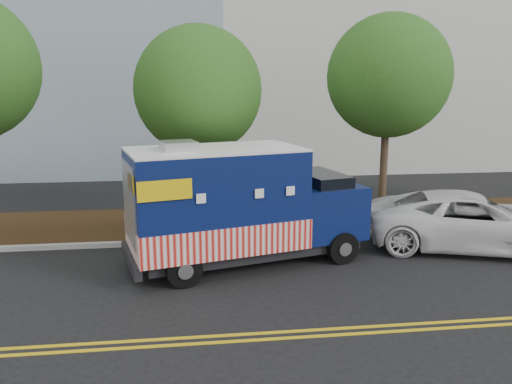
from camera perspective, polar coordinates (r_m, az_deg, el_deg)
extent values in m
plane|color=black|center=(14.31, -8.55, -7.68)|extent=(120.00, 120.00, 0.00)
cube|color=#9E9E99|center=(15.61, -8.44, -5.66)|extent=(120.00, 0.18, 0.15)
cube|color=black|center=(17.61, -8.30, -3.55)|extent=(120.00, 4.00, 0.15)
cube|color=gold|center=(10.24, -9.14, -16.20)|extent=(120.00, 0.10, 0.01)
cube|color=gold|center=(10.02, -9.19, -16.88)|extent=(120.00, 0.10, 0.01)
cylinder|color=#38281C|center=(17.06, -6.39, 1.91)|extent=(0.26, 0.26, 3.58)
sphere|color=#1A4A14|center=(16.77, -6.62, 11.49)|extent=(4.20, 4.20, 4.20)
cylinder|color=#38281C|center=(17.85, 14.37, 2.84)|extent=(0.26, 0.26, 4.06)
sphere|color=#1A4A14|center=(17.62, 14.91, 12.67)|extent=(4.09, 4.09, 4.09)
cube|color=#473828|center=(15.93, -13.73, -1.30)|extent=(0.06, 0.06, 2.40)
cube|color=black|center=(13.91, -0.76, -6.19)|extent=(6.22, 3.43, 0.30)
cube|color=#0A1649|center=(13.22, -4.63, -0.66)|extent=(4.90, 3.47, 2.53)
cube|color=red|center=(13.45, -4.56, -4.39)|extent=(4.96, 3.54, 0.79)
cube|color=white|center=(12.99, -4.73, 4.88)|extent=(4.90, 3.47, 0.06)
cube|color=#B7B7BA|center=(12.73, -8.85, 5.24)|extent=(1.03, 1.03, 0.23)
cube|color=#0A1649|center=(14.57, 7.40, -1.84)|extent=(2.41, 2.68, 1.48)
cube|color=black|center=(14.39, 7.29, 0.87)|extent=(1.54, 2.26, 0.69)
cube|color=black|center=(15.18, 10.56, -3.30)|extent=(0.61, 2.06, 0.32)
cube|color=black|center=(13.17, -14.08, -7.52)|extent=(0.78, 2.35, 0.30)
cube|color=#B7B7BA|center=(12.75, -14.29, -1.25)|extent=(0.52, 1.85, 2.01)
cube|color=#B7B7BA|center=(14.47, -4.90, 0.70)|extent=(1.85, 0.52, 1.16)
cube|color=yellow|center=(11.53, -10.37, 0.18)|extent=(1.23, 0.34, 0.47)
cube|color=yellow|center=(13.96, -12.43, 2.22)|extent=(1.23, 0.34, 0.47)
cylinder|color=black|center=(13.98, 9.82, -6.28)|extent=(0.93, 0.51, 0.89)
cylinder|color=black|center=(15.76, 5.75, -4.00)|extent=(0.93, 0.51, 0.89)
cylinder|color=black|center=(12.36, -8.23, -8.76)|extent=(0.93, 0.51, 0.89)
cylinder|color=black|center=(14.35, -10.26, -5.81)|extent=(0.93, 0.51, 0.89)
imported|color=silver|center=(16.23, 23.39, -3.05)|extent=(6.59, 4.45, 1.68)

